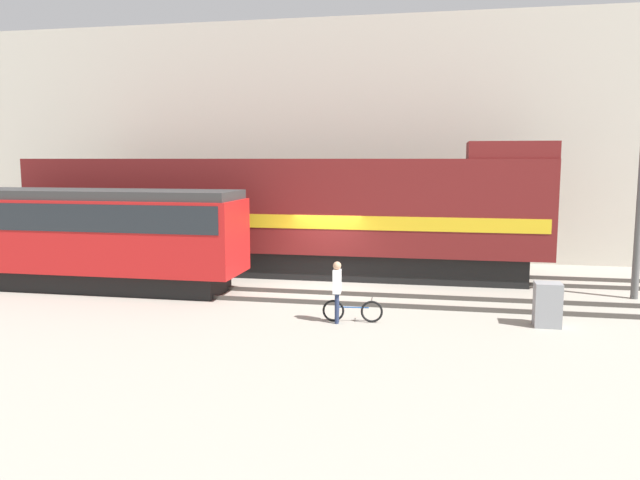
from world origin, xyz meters
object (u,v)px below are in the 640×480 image
object	(u,v)px
streetcar	(96,233)
person	(337,286)
freight_locomotive	(282,214)
signal_box	(547,305)
bicycle	(353,311)

from	to	relation	value
streetcar	person	world-z (taller)	streetcar
freight_locomotive	person	distance (m)	7.86
streetcar	signal_box	distance (m)	14.73
streetcar	bicycle	size ratio (longest dim) A/B	6.10
streetcar	bicycle	world-z (taller)	streetcar
freight_locomotive	bicycle	xyz separation A→B (m)	(3.80, -6.78, -2.06)
streetcar	signal_box	bearing A→B (deg)	-7.84
person	bicycle	bearing A→B (deg)	24.48
freight_locomotive	person	xyz separation A→B (m)	(3.39, -6.96, -1.33)
person	signal_box	xyz separation A→B (m)	(5.64, 0.77, -0.45)
freight_locomotive	streetcar	xyz separation A→B (m)	(-5.50, -4.19, -0.39)
freight_locomotive	streetcar	world-z (taller)	freight_locomotive
person	streetcar	bearing A→B (deg)	162.71
freight_locomotive	bicycle	world-z (taller)	freight_locomotive
bicycle	signal_box	distance (m)	5.27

